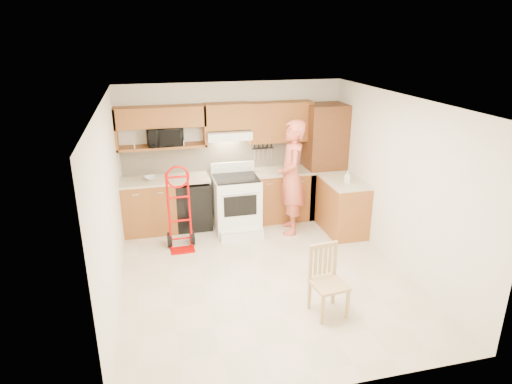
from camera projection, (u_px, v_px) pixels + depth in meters
name	position (u px, v px, depth m)	size (l,w,h in m)	color
floor	(264.00, 275.00, 6.43)	(4.00, 4.50, 0.02)	beige
ceiling	(266.00, 100.00, 5.57)	(4.00, 4.50, 0.02)	white
wall_back	(233.00, 152.00, 8.06)	(4.00, 0.02, 2.50)	silver
wall_front	(330.00, 280.00, 3.94)	(4.00, 0.02, 2.50)	silver
wall_left	(109.00, 207.00, 5.55)	(0.02, 4.50, 2.50)	silver
wall_right	(399.00, 182.00, 6.45)	(0.02, 4.50, 2.50)	silver
backsplash	(233.00, 155.00, 8.06)	(3.92, 0.03, 0.55)	beige
lower_cab_left	(149.00, 207.00, 7.71)	(0.90, 0.60, 0.90)	brown
dishwasher	(193.00, 204.00, 7.88)	(0.60, 0.60, 0.85)	black
lower_cab_right	(281.00, 195.00, 8.24)	(1.14, 0.60, 0.90)	brown
countertop_left	(165.00, 180.00, 7.61)	(1.50, 0.63, 0.04)	#BBAF91
countertop_right	(281.00, 171.00, 8.08)	(1.14, 0.63, 0.04)	#BBAF91
cab_return_right	(342.00, 207.00, 7.70)	(0.60, 1.00, 0.90)	brown
countertop_return	(344.00, 181.00, 7.54)	(0.63, 1.00, 0.04)	#BBAF91
pantry_tall	(324.00, 161.00, 8.22)	(0.70, 0.60, 2.10)	brown
upper_cab_left	(160.00, 117.00, 7.37)	(1.50, 0.33, 0.34)	brown
upper_shelf_mw	(162.00, 147.00, 7.55)	(1.50, 0.33, 0.04)	brown
upper_cab_center	(227.00, 116.00, 7.64)	(0.76, 0.33, 0.44)	brown
upper_cab_right	(280.00, 122.00, 7.90)	(1.14, 0.33, 0.70)	brown
range_hood	(228.00, 135.00, 7.69)	(0.76, 0.46, 0.14)	white
knife_strip	(263.00, 151.00, 8.14)	(0.40, 0.05, 0.29)	black
microwave	(165.00, 136.00, 7.50)	(0.58, 0.39, 0.32)	black
range	(237.00, 200.00, 7.68)	(0.78, 1.02, 1.14)	white
person	(292.00, 178.00, 7.51)	(0.72, 0.47, 1.97)	#CD5843
hand_truck	(180.00, 212.00, 7.00)	(0.49, 0.45, 1.26)	#C40503
dining_chair	(329.00, 282.00, 5.41)	(0.40, 0.43, 0.89)	tan
soap_bottle	(347.00, 176.00, 7.40)	(0.09, 0.09, 0.21)	white
bowl	(151.00, 178.00, 7.54)	(0.23, 0.23, 0.06)	white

